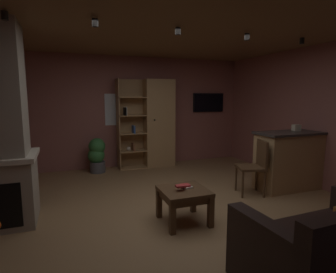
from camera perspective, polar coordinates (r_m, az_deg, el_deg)
floor at (r=4.08m, az=2.02°, el=-15.68°), size 5.62×5.95×0.02m
wall_back at (r=6.62m, az=-7.87°, el=4.97°), size 5.74×0.06×2.55m
wall_right at (r=5.49m, az=30.72°, el=3.23°), size 0.06×5.95×2.55m
ceiling at (r=3.84m, az=2.23°, el=22.00°), size 5.62×5.95×0.02m
window_pane_back at (r=6.53m, az=-10.24°, el=5.46°), size 0.59×0.01×0.72m
bookshelf_cabinet at (r=6.52m, az=-2.62°, el=2.61°), size 1.31×0.41×2.02m
kitchen_bar_counter at (r=5.47m, az=24.18°, el=-4.39°), size 1.38×0.59×1.03m
tissue_box at (r=5.54m, az=24.78°, el=1.65°), size 0.14×0.14×0.11m
leather_couch at (r=3.00m, az=31.06°, el=-19.36°), size 1.53×0.95×0.84m
coffee_table at (r=3.72m, az=3.26°, el=-12.06°), size 0.60×0.59×0.45m
table_book_0 at (r=3.72m, az=4.12°, el=-10.35°), size 0.12×0.10×0.02m
table_book_1 at (r=3.73m, az=3.56°, el=-9.93°), size 0.12×0.11×0.02m
table_book_2 at (r=3.62m, az=2.53°, el=-10.10°), size 0.12×0.10×0.02m
dining_chair at (r=4.91m, az=17.43°, el=-5.28°), size 0.52×0.52×0.92m
potted_floor_plant at (r=6.22m, az=-14.37°, el=-3.57°), size 0.38×0.36×0.75m
wall_mounted_tv at (r=7.28m, az=8.28°, el=6.89°), size 0.85×0.06×0.48m
track_light_spot_0 at (r=3.60m, az=-30.44°, el=20.54°), size 0.07×0.07×0.09m
track_light_spot_1 at (r=3.54m, az=-14.70°, el=21.60°), size 0.07×0.07×0.09m
track_light_spot_2 at (r=3.85m, az=2.03°, el=20.74°), size 0.07×0.07×0.09m
track_light_spot_3 at (r=4.33m, az=15.86°, el=19.03°), size 0.07×0.07×0.09m
track_light_spot_4 at (r=4.92m, az=25.74°, el=17.21°), size 0.07×0.07×0.09m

